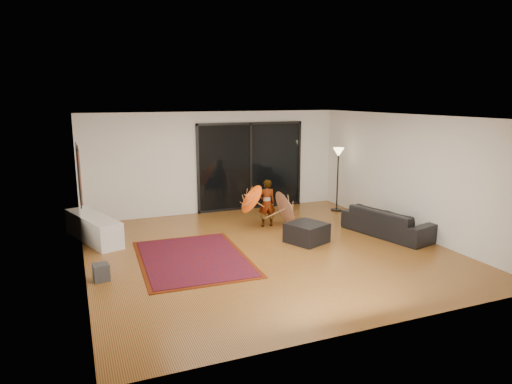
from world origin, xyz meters
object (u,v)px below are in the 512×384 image
media_console (93,228)px  ottoman (307,233)px  child (267,203)px  sofa (388,222)px

media_console → ottoman: media_console is taller
media_console → child: (3.94, -0.41, 0.30)m
sofa → child: 2.83m
sofa → ottoman: 1.97m
ottoman → media_console: bearing=156.3°
ottoman → child: size_ratio=0.64×
media_console → child: child is taller
media_console → child: size_ratio=1.73×
ottoman → sofa: bearing=-6.4°
sofa → child: size_ratio=1.83×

